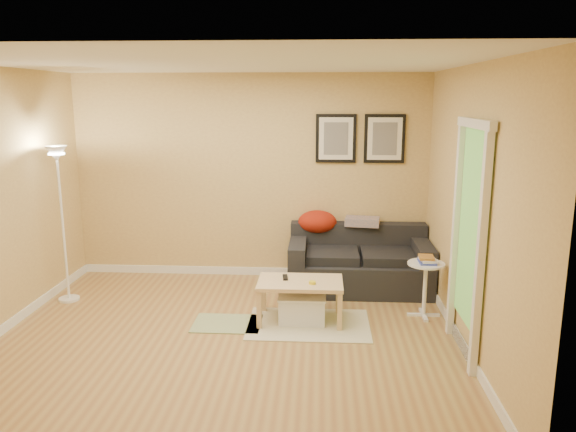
# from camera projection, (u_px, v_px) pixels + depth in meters

# --- Properties ---
(floor) EXTENTS (4.50, 4.50, 0.00)m
(floor) POSITION_uv_depth(u_px,v_px,m) (227.00, 339.00, 5.40)
(floor) COLOR #A78447
(floor) RESTS_ON ground
(ceiling) EXTENTS (4.50, 4.50, 0.00)m
(ceiling) POSITION_uv_depth(u_px,v_px,m) (220.00, 63.00, 4.85)
(ceiling) COLOR white
(ceiling) RESTS_ON wall_back
(wall_back) EXTENTS (4.50, 0.00, 4.50)m
(wall_back) POSITION_uv_depth(u_px,v_px,m) (250.00, 177.00, 7.08)
(wall_back) COLOR tan
(wall_back) RESTS_ON ground
(wall_front) EXTENTS (4.50, 0.00, 4.50)m
(wall_front) POSITION_uv_depth(u_px,v_px,m) (163.00, 277.00, 3.18)
(wall_front) COLOR tan
(wall_front) RESTS_ON ground
(wall_right) EXTENTS (0.00, 4.00, 4.00)m
(wall_right) POSITION_uv_depth(u_px,v_px,m) (470.00, 211.00, 5.00)
(wall_right) COLOR tan
(wall_right) RESTS_ON ground
(baseboard_back) EXTENTS (4.50, 0.02, 0.10)m
(baseboard_back) POSITION_uv_depth(u_px,v_px,m) (252.00, 271.00, 7.33)
(baseboard_back) COLOR white
(baseboard_back) RESTS_ON ground
(baseboard_left) EXTENTS (0.02, 4.00, 0.10)m
(baseboard_left) POSITION_uv_depth(u_px,v_px,m) (4.00, 328.00, 5.52)
(baseboard_left) COLOR white
(baseboard_left) RESTS_ON ground
(baseboard_right) EXTENTS (0.02, 4.00, 0.10)m
(baseboard_right) POSITION_uv_depth(u_px,v_px,m) (460.00, 340.00, 5.26)
(baseboard_right) COLOR white
(baseboard_right) RESTS_ON ground
(sofa) EXTENTS (1.70, 0.90, 0.75)m
(sofa) POSITION_uv_depth(u_px,v_px,m) (359.00, 259.00, 6.74)
(sofa) COLOR black
(sofa) RESTS_ON ground
(red_throw) EXTENTS (0.48, 0.36, 0.28)m
(red_throw) POSITION_uv_depth(u_px,v_px,m) (317.00, 222.00, 6.97)
(red_throw) COLOR #982B0E
(red_throw) RESTS_ON sofa
(plaid_throw) EXTENTS (0.45, 0.32, 0.10)m
(plaid_throw) POSITION_uv_depth(u_px,v_px,m) (362.00, 221.00, 6.94)
(plaid_throw) COLOR tan
(plaid_throw) RESTS_ON sofa
(framed_print_left) EXTENTS (0.50, 0.04, 0.60)m
(framed_print_left) POSITION_uv_depth(u_px,v_px,m) (336.00, 138.00, 6.89)
(framed_print_left) COLOR black
(framed_print_left) RESTS_ON wall_back
(framed_print_right) EXTENTS (0.50, 0.04, 0.60)m
(framed_print_right) POSITION_uv_depth(u_px,v_px,m) (385.00, 139.00, 6.85)
(framed_print_right) COLOR black
(framed_print_right) RESTS_ON wall_back
(area_rug) EXTENTS (1.25, 0.85, 0.01)m
(area_rug) POSITION_uv_depth(u_px,v_px,m) (309.00, 324.00, 5.73)
(area_rug) COLOR beige
(area_rug) RESTS_ON ground
(green_runner) EXTENTS (0.70, 0.50, 0.01)m
(green_runner) POSITION_uv_depth(u_px,v_px,m) (227.00, 324.00, 5.75)
(green_runner) COLOR #668C4C
(green_runner) RESTS_ON ground
(coffee_table) EXTENTS (1.02, 0.83, 0.44)m
(coffee_table) POSITION_uv_depth(u_px,v_px,m) (300.00, 301.00, 5.80)
(coffee_table) COLOR beige
(coffee_table) RESTS_ON ground
(remote_control) EXTENTS (0.07, 0.16, 0.02)m
(remote_control) POSITION_uv_depth(u_px,v_px,m) (285.00, 277.00, 5.83)
(remote_control) COLOR black
(remote_control) RESTS_ON coffee_table
(tape_roll) EXTENTS (0.07, 0.07, 0.03)m
(tape_roll) POSITION_uv_depth(u_px,v_px,m) (312.00, 283.00, 5.65)
(tape_roll) COLOR yellow
(tape_roll) RESTS_ON coffee_table
(storage_bin) EXTENTS (0.49, 0.36, 0.30)m
(storage_bin) POSITION_uv_depth(u_px,v_px,m) (302.00, 308.00, 5.78)
(storage_bin) COLOR white
(storage_bin) RESTS_ON ground
(side_table) EXTENTS (0.39, 0.39, 0.60)m
(side_table) POSITION_uv_depth(u_px,v_px,m) (425.00, 290.00, 5.90)
(side_table) COLOR white
(side_table) RESTS_ON ground
(book_stack) EXTENTS (0.19, 0.24, 0.07)m
(book_stack) POSITION_uv_depth(u_px,v_px,m) (427.00, 259.00, 5.84)
(book_stack) COLOR #3948AD
(book_stack) RESTS_ON side_table
(floor_lamp) EXTENTS (0.23, 0.23, 1.79)m
(floor_lamp) POSITION_uv_depth(u_px,v_px,m) (63.00, 229.00, 6.25)
(floor_lamp) COLOR white
(floor_lamp) RESTS_ON ground
(doorway) EXTENTS (0.12, 1.01, 2.13)m
(doorway) POSITION_uv_depth(u_px,v_px,m) (467.00, 245.00, 4.91)
(doorway) COLOR white
(doorway) RESTS_ON ground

